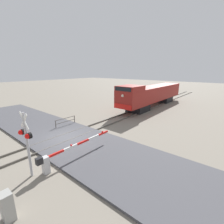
% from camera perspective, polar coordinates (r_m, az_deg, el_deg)
% --- Properties ---
extents(ground_plane, '(160.00, 160.00, 0.00)m').
position_cam_1_polar(ground_plane, '(15.22, -15.96, -8.99)').
color(ground_plane, gray).
extents(rail_track_left, '(0.08, 80.00, 0.15)m').
position_cam_1_polar(rail_track_left, '(15.75, -17.48, -7.98)').
color(rail_track_left, '#59544C').
rests_on(rail_track_left, ground_plane).
extents(rail_track_right, '(0.08, 80.00, 0.15)m').
position_cam_1_polar(rail_track_right, '(14.64, -14.36, -9.53)').
color(rail_track_right, '#59544C').
rests_on(rail_track_right, ground_plane).
extents(road_surface, '(36.00, 6.12, 0.14)m').
position_cam_1_polar(road_surface, '(15.19, -15.98, -8.75)').
color(road_surface, '#47474C').
rests_on(road_surface, ground_plane).
extents(locomotive, '(2.86, 17.62, 3.96)m').
position_cam_1_polar(locomotive, '(27.55, 14.24, 6.21)').
color(locomotive, black).
rests_on(locomotive, ground_plane).
extents(crossing_signal, '(1.18, 0.33, 3.87)m').
position_cam_1_polar(crossing_signal, '(10.02, -28.38, -8.26)').
color(crossing_signal, '#ADADB2').
rests_on(crossing_signal, ground_plane).
extents(crossing_gate, '(0.36, 6.08, 1.19)m').
position_cam_1_polar(crossing_gate, '(10.95, -18.72, -14.75)').
color(crossing_gate, silver).
rests_on(crossing_gate, ground_plane).
extents(utility_cabinet, '(0.53, 0.42, 1.28)m').
position_cam_1_polar(utility_cabinet, '(8.64, -33.43, -26.43)').
color(utility_cabinet, '#999993').
rests_on(utility_cabinet, ground_plane).
extents(guard_railing, '(0.08, 2.48, 0.95)m').
position_cam_1_polar(guard_railing, '(18.13, -16.33, -3.03)').
color(guard_railing, '#4C4742').
rests_on(guard_railing, ground_plane).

